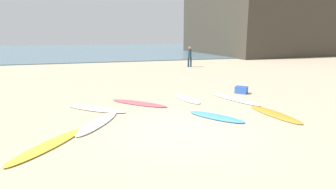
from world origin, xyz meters
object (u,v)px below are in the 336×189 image
object	(u,v)px
surfboard_0	(274,114)
surfboard_3	(139,103)
surfboard_1	(98,123)
surfboard_2	(186,99)
surfboard_4	(216,117)
beach_cooler	(241,90)
surfboard_6	(235,99)
surfboard_7	(96,109)
beachgoer_near	(190,56)
surfboard_5	(48,145)

from	to	relation	value
surfboard_0	surfboard_3	xyz separation A→B (m)	(-4.14, 2.83, 0.00)
surfboard_0	surfboard_1	xyz separation A→B (m)	(-5.82, 0.76, 0.00)
surfboard_2	surfboard_4	xyz separation A→B (m)	(0.01, -2.71, 0.00)
beach_cooler	surfboard_0	bearing A→B (deg)	-102.97
surfboard_0	surfboard_6	bearing A→B (deg)	89.42
surfboard_4	beach_cooler	size ratio (longest dim) A/B	3.82
surfboard_3	beach_cooler	distance (m)	4.95
surfboard_1	surfboard_7	xyz separation A→B (m)	(0.02, 1.70, 0.00)
surfboard_0	surfboard_2	size ratio (longest dim) A/B	1.23
surfboard_2	surfboard_4	world-z (taller)	surfboard_4
surfboard_1	surfboard_2	bearing A→B (deg)	61.19
beach_cooler	surfboard_4	bearing A→B (deg)	-132.55
surfboard_0	beachgoer_near	bearing A→B (deg)	76.28
beachgoer_near	surfboard_0	bearing A→B (deg)	101.77
surfboard_2	surfboard_4	bearing A→B (deg)	-99.21
surfboard_1	surfboard_6	distance (m)	5.87
surfboard_1	beachgoer_near	distance (m)	15.24
surfboard_4	beachgoer_near	world-z (taller)	beachgoer_near
surfboard_1	surfboard_5	size ratio (longest dim) A/B	0.95
surfboard_4	surfboard_5	bearing A→B (deg)	-23.23
surfboard_0	surfboard_4	bearing A→B (deg)	167.78
surfboard_6	beachgoer_near	size ratio (longest dim) A/B	1.53
surfboard_3	surfboard_1	bearing A→B (deg)	5.84
surfboard_1	beach_cooler	distance (m)	7.10
surfboard_6	surfboard_3	bearing A→B (deg)	-23.42
surfboard_2	surfboard_7	bearing A→B (deg)	178.88
surfboard_2	surfboard_4	distance (m)	2.71
surfboard_4	surfboard_7	bearing A→B (deg)	-64.15
surfboard_6	beach_cooler	distance (m)	1.43
surfboard_1	surfboard_4	xyz separation A→B (m)	(3.75, -0.47, 0.00)
surfboard_4	surfboard_5	size ratio (longest dim) A/B	0.79
surfboard_7	beachgoer_near	world-z (taller)	beachgoer_near
surfboard_2	beach_cooler	bearing A→B (deg)	-1.68
surfboard_1	beach_cooler	bearing A→B (deg)	52.01
surfboard_6	surfboard_7	bearing A→B (deg)	-17.43
surfboard_3	beach_cooler	bearing A→B (deg)	141.21
surfboard_4	surfboard_5	world-z (taller)	surfboard_4
surfboard_2	beach_cooler	xyz separation A→B (m)	(2.85, 0.38, 0.13)
surfboard_4	surfboard_6	world-z (taller)	surfboard_4
surfboard_2	beach_cooler	size ratio (longest dim) A/B	3.69
surfboard_1	surfboard_2	size ratio (longest dim) A/B	1.25
surfboard_4	beach_cooler	distance (m)	4.21
surfboard_0	surfboard_2	bearing A→B (deg)	120.20
surfboard_7	beach_cooler	world-z (taller)	beach_cooler
surfboard_7	beach_cooler	bearing A→B (deg)	-41.35
surfboard_2	surfboard_6	world-z (taller)	surfboard_6
surfboard_2	surfboard_5	world-z (taller)	surfboard_2
surfboard_7	surfboard_0	bearing A→B (deg)	-72.27
surfboard_6	surfboard_1	bearing A→B (deg)	-0.59
surfboard_3	surfboard_6	xyz separation A→B (m)	(3.98, -0.53, 0.00)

